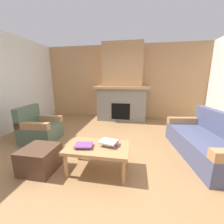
{
  "coord_description": "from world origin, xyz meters",
  "views": [
    {
      "loc": [
        0.5,
        -2.45,
        1.47
      ],
      "look_at": [
        -0.1,
        1.06,
        0.63
      ],
      "focal_mm": 22.33,
      "sensor_mm": 36.0,
      "label": 1
    }
  ],
  "objects_px": {
    "ottoman": "(40,159)",
    "fireplace": "(122,88)",
    "couch": "(207,142)",
    "coffee_table": "(98,149)",
    "armchair": "(39,129)"
  },
  "relations": [
    {
      "from": "armchair",
      "to": "coffee_table",
      "type": "xyz_separation_m",
      "value": [
        1.72,
        -0.89,
        0.08
      ]
    },
    {
      "from": "fireplace",
      "to": "couch",
      "type": "distance_m",
      "value": 3.11
    },
    {
      "from": "coffee_table",
      "to": "ottoman",
      "type": "xyz_separation_m",
      "value": [
        -0.94,
        -0.16,
        -0.18
      ]
    },
    {
      "from": "armchair",
      "to": "ottoman",
      "type": "distance_m",
      "value": 1.31
    },
    {
      "from": "fireplace",
      "to": "ottoman",
      "type": "relative_size",
      "value": 5.19
    },
    {
      "from": "couch",
      "to": "coffee_table",
      "type": "bearing_deg",
      "value": -158.04
    },
    {
      "from": "ottoman",
      "to": "fireplace",
      "type": "bearing_deg",
      "value": 72.78
    },
    {
      "from": "armchair",
      "to": "coffee_table",
      "type": "height_order",
      "value": "armchair"
    },
    {
      "from": "armchair",
      "to": "couch",
      "type": "bearing_deg",
      "value": -1.5
    },
    {
      "from": "couch",
      "to": "armchair",
      "type": "xyz_separation_m",
      "value": [
        -3.68,
        0.1,
        0.01
      ]
    },
    {
      "from": "fireplace",
      "to": "ottoman",
      "type": "distance_m",
      "value": 3.54
    },
    {
      "from": "armchair",
      "to": "ottoman",
      "type": "bearing_deg",
      "value": -53.44
    },
    {
      "from": "fireplace",
      "to": "armchair",
      "type": "height_order",
      "value": "fireplace"
    },
    {
      "from": "fireplace",
      "to": "coffee_table",
      "type": "bearing_deg",
      "value": -91.3
    },
    {
      "from": "couch",
      "to": "armchair",
      "type": "height_order",
      "value": "same"
    }
  ]
}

